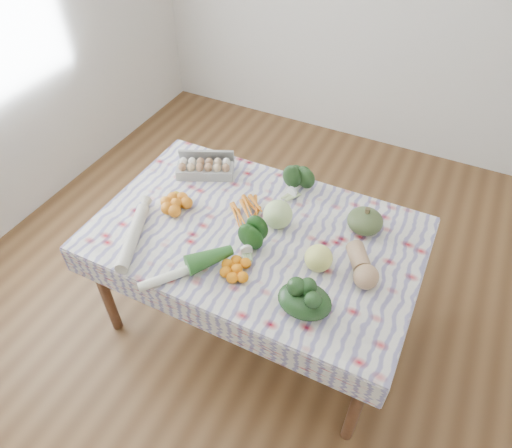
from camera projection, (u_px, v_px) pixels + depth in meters
name	position (u px, v px, depth m)	size (l,w,h in m)	color
ground	(256.00, 317.00, 2.88)	(4.50, 4.50, 0.00)	brown
dining_table	(256.00, 243.00, 2.40)	(1.60, 1.00, 0.75)	brown
tablecloth	(256.00, 233.00, 2.35)	(1.66, 1.06, 0.01)	silver
egg_carton	(205.00, 169.00, 2.65)	(0.33, 0.13, 0.09)	#A0A09B
carrot_bunch	(246.00, 211.00, 2.43)	(0.22, 0.20, 0.04)	orange
kale_bunch	(298.00, 183.00, 2.51)	(0.17, 0.15, 0.15)	#1E3E1A
kabocha_squash	(365.00, 221.00, 2.32)	(0.18, 0.18, 0.12)	#46572F
cabbage	(278.00, 214.00, 2.33)	(0.15, 0.15, 0.15)	#BEDF89
butternut_squash	(362.00, 265.00, 2.11)	(0.12, 0.25, 0.12)	tan
orange_cluster	(176.00, 204.00, 2.44)	(0.22, 0.22, 0.07)	orange
broccoli	(245.00, 240.00, 2.23)	(0.15, 0.15, 0.11)	#194615
mandarin_cluster	(237.00, 269.00, 2.13)	(0.19, 0.19, 0.06)	orange
grapefruit	(319.00, 258.00, 2.13)	(0.13, 0.13, 0.13)	#E9EC70
spinach_bag	(305.00, 301.00, 1.97)	(0.24, 0.19, 0.11)	black
daikon	(133.00, 237.00, 2.28)	(0.06, 0.06, 0.45)	beige
leek	(186.00, 270.00, 2.13)	(0.05, 0.05, 0.45)	white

